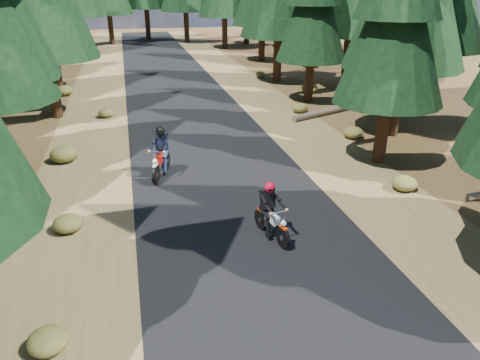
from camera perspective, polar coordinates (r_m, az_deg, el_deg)
The scene contains 8 objects.
ground at distance 12.33m, azimuth 1.65°, elevation -7.38°, with size 120.00×120.00×0.00m, color #49301A.
road at distance 16.72m, azimuth -2.81°, elevation 1.14°, with size 6.00×100.00×0.01m, color black.
shoulder_l at distance 16.57m, azimuth -18.62°, elevation -0.32°, with size 3.20×100.00×0.01m, color brown.
shoulder_r at distance 18.07m, azimuth 11.67°, elevation 2.39°, with size 3.20×100.00×0.01m, color brown.
log_near at distance 24.34m, azimuth 10.69°, elevation 8.23°, with size 0.32×0.32×4.70m, color #4C4233.
understory_shrubs at distance 19.97m, azimuth -2.56°, elevation 5.64°, with size 15.31×31.75×0.60m.
rider_lead at distance 12.22m, azimuth 3.89°, elevation -4.95°, with size 0.91×1.79×1.53m.
rider_follow at distance 16.25m, azimuth -9.63°, elevation 2.35°, with size 1.24×2.02×1.73m.
Camera 1 is at (-2.83, -10.24, 6.27)m, focal length 35.00 mm.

